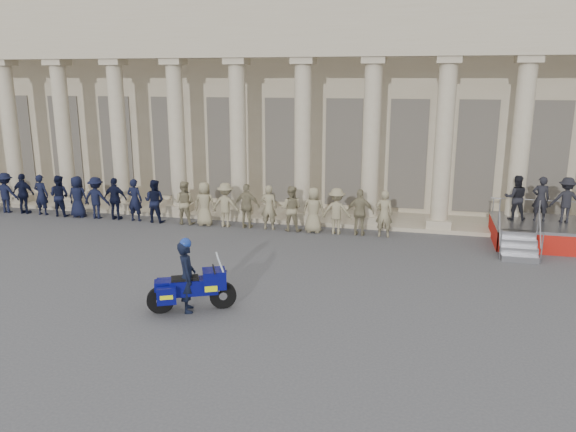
# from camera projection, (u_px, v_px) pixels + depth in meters

# --- Properties ---
(ground) EXTENTS (90.00, 90.00, 0.00)m
(ground) POSITION_uv_depth(u_px,v_px,m) (191.00, 292.00, 14.95)
(ground) COLOR #414144
(ground) RESTS_ON ground
(building) EXTENTS (40.00, 12.50, 9.00)m
(building) POSITION_uv_depth(u_px,v_px,m) (306.00, 99.00, 27.76)
(building) COLOR tan
(building) RESTS_ON ground
(officer_rank) EXTENTS (19.99, 0.64, 1.70)m
(officer_rank) POSITION_uv_depth(u_px,v_px,m) (140.00, 200.00, 22.19)
(officer_rank) COLOR black
(officer_rank) RESTS_ON ground
(reviewing_stand) EXTENTS (3.77, 3.73, 2.31)m
(reviewing_stand) POSITION_uv_depth(u_px,v_px,m) (551.00, 211.00, 18.99)
(reviewing_stand) COLOR gray
(reviewing_stand) RESTS_ON ground
(motorcycle) EXTENTS (2.02, 1.34, 1.40)m
(motorcycle) POSITION_uv_depth(u_px,v_px,m) (192.00, 287.00, 13.67)
(motorcycle) COLOR black
(motorcycle) RESTS_ON ground
(rider) EXTENTS (0.66, 0.77, 1.86)m
(rider) POSITION_uv_depth(u_px,v_px,m) (187.00, 275.00, 13.57)
(rider) COLOR black
(rider) RESTS_ON ground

